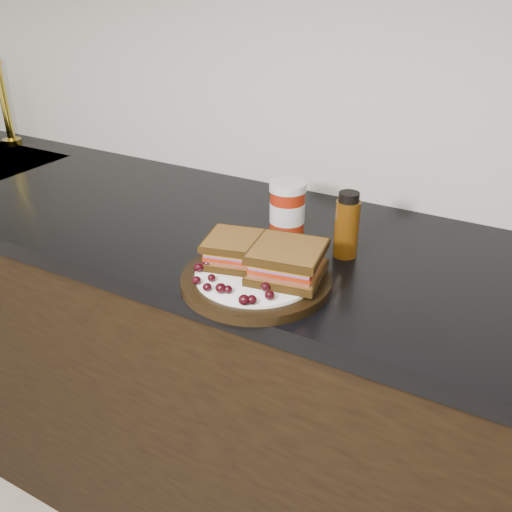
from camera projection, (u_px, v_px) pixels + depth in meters
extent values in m
cube|color=silver|center=(329.00, 4.00, 1.28)|extent=(4.00, 0.01, 2.70)
cube|color=black|center=(262.00, 400.00, 1.47)|extent=(3.96, 0.58, 0.86)
cube|color=black|center=(263.00, 244.00, 1.26)|extent=(3.98, 0.60, 0.04)
cylinder|color=black|center=(256.00, 280.00, 1.06)|extent=(0.28, 0.28, 0.02)
ellipsoid|color=black|center=(199.00, 267.00, 1.05)|extent=(0.02, 0.02, 0.02)
ellipsoid|color=black|center=(212.00, 278.00, 1.02)|extent=(0.01, 0.01, 0.01)
ellipsoid|color=black|center=(196.00, 280.00, 1.01)|extent=(0.02, 0.02, 0.02)
ellipsoid|color=black|center=(207.00, 287.00, 0.99)|extent=(0.02, 0.02, 0.01)
ellipsoid|color=black|center=(221.00, 288.00, 0.99)|extent=(0.02, 0.02, 0.02)
ellipsoid|color=black|center=(228.00, 289.00, 0.99)|extent=(0.02, 0.02, 0.01)
ellipsoid|color=black|center=(244.00, 300.00, 0.95)|extent=(0.02, 0.02, 0.02)
ellipsoid|color=black|center=(252.00, 300.00, 0.95)|extent=(0.02, 0.02, 0.02)
ellipsoid|color=black|center=(270.00, 295.00, 0.97)|extent=(0.02, 0.02, 0.02)
ellipsoid|color=black|center=(266.00, 287.00, 0.99)|extent=(0.02, 0.02, 0.02)
ellipsoid|color=black|center=(295.00, 284.00, 1.00)|extent=(0.02, 0.02, 0.02)
ellipsoid|color=black|center=(297.00, 280.00, 1.01)|extent=(0.02, 0.02, 0.02)
ellipsoid|color=black|center=(292.00, 279.00, 1.01)|extent=(0.02, 0.02, 0.02)
ellipsoid|color=black|center=(308.00, 267.00, 1.06)|extent=(0.02, 0.02, 0.02)
ellipsoid|color=black|center=(253.00, 252.00, 1.11)|extent=(0.02, 0.02, 0.02)
ellipsoid|color=black|center=(246.00, 260.00, 1.08)|extent=(0.02, 0.02, 0.02)
ellipsoid|color=black|center=(228.00, 255.00, 1.10)|extent=(0.02, 0.02, 0.02)
ellipsoid|color=black|center=(222.00, 259.00, 1.09)|extent=(0.02, 0.02, 0.02)
ellipsoid|color=black|center=(207.00, 264.00, 1.06)|extent=(0.02, 0.02, 0.02)
ellipsoid|color=black|center=(244.00, 252.00, 1.11)|extent=(0.02, 0.02, 0.02)
ellipsoid|color=black|center=(233.00, 261.00, 1.08)|extent=(0.02, 0.02, 0.02)
ellipsoid|color=black|center=(233.00, 262.00, 1.08)|extent=(0.02, 0.02, 0.01)
cylinder|color=#991F0B|center=(287.00, 208.00, 1.24)|extent=(0.11, 0.11, 0.12)
cylinder|color=#4F2A07|center=(347.00, 225.00, 1.14)|extent=(0.07, 0.07, 0.14)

